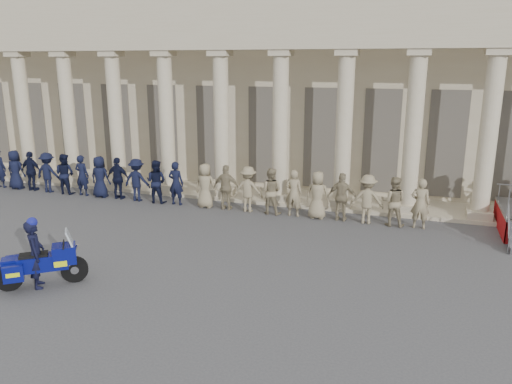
# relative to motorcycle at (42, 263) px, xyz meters

# --- Properties ---
(ground) EXTENTS (90.00, 90.00, 0.00)m
(ground) POSITION_rel_motorcycle_xyz_m (2.49, 1.75, -0.65)
(ground) COLOR #444446
(ground) RESTS_ON ground
(building) EXTENTS (40.00, 12.50, 9.00)m
(building) POSITION_rel_motorcycle_xyz_m (2.49, 16.49, 3.87)
(building) COLOR #BBAC8C
(building) RESTS_ON ground
(officer_rank) EXTENTS (20.76, 0.70, 1.84)m
(officer_rank) POSITION_rel_motorcycle_xyz_m (-0.52, 8.21, 0.27)
(officer_rank) COLOR black
(officer_rank) RESTS_ON ground
(motorcycle) EXTENTS (1.96, 1.70, 1.50)m
(motorcycle) POSITION_rel_motorcycle_xyz_m (0.00, 0.00, 0.00)
(motorcycle) COLOR black
(motorcycle) RESTS_ON ground
(rider) EXTENTS (0.77, 0.81, 1.94)m
(rider) POSITION_rel_motorcycle_xyz_m (-0.10, -0.08, 0.31)
(rider) COLOR black
(rider) RESTS_ON ground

